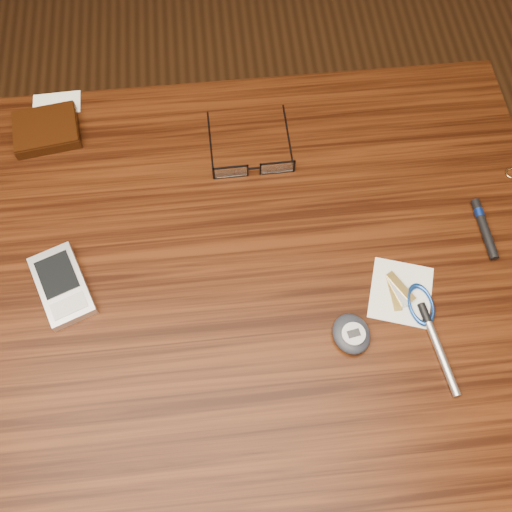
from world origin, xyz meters
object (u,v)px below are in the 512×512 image
Objects in this scene: pda_phone at (62,285)px; silver_pen at (436,341)px; eyeglasses at (253,166)px; desk at (208,307)px; notepad_keys at (411,299)px; wallet_and_card at (47,129)px; pedometer at (351,334)px.

pda_phone is 0.50m from silver_pen.
desk is at bearing -117.04° from eyeglasses.
pda_phone is 1.13× the size of notepad_keys.
silver_pen is (0.48, -0.13, -0.00)m from pda_phone.
wallet_and_card is 0.33m from eyeglasses.
pedometer is 0.10m from notepad_keys.
pedometer is 0.57× the size of notepad_keys.
desk is at bearing -2.63° from pda_phone.
pda_phone is (0.03, -0.26, -0.00)m from wallet_and_card.
eyeglasses is 0.32m from pda_phone.
notepad_keys is at bearing -33.21° from wallet_and_card.
silver_pen is at bearing -9.90° from pedometer.
pedometer reaches higher than pda_phone.
desk is 9.08× the size of notepad_keys.
pda_phone is 1.99× the size of pedometer.
notepad_keys is at bearing -11.33° from desk.
eyeglasses reaches higher than notepad_keys.
eyeglasses is 0.29m from pedometer.
eyeglasses is at bearing 129.99° from notepad_keys.
wallet_and_card reaches higher than desk.
eyeglasses is at bearing -17.98° from wallet_and_card.
pda_phone reaches higher than desk.
desk is at bearing 168.67° from notepad_keys.
pda_phone is 0.47m from notepad_keys.
desk is 7.82× the size of wallet_and_card.
eyeglasses is 1.02× the size of silver_pen.
notepad_keys is at bearing 25.40° from pedometer.
pda_phone reaches higher than notepad_keys.
notepad_keys reaches higher than desk.
eyeglasses reaches higher than desk.
pda_phone is 1.00× the size of silver_pen.
notepad_keys is at bearing 106.44° from silver_pen.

